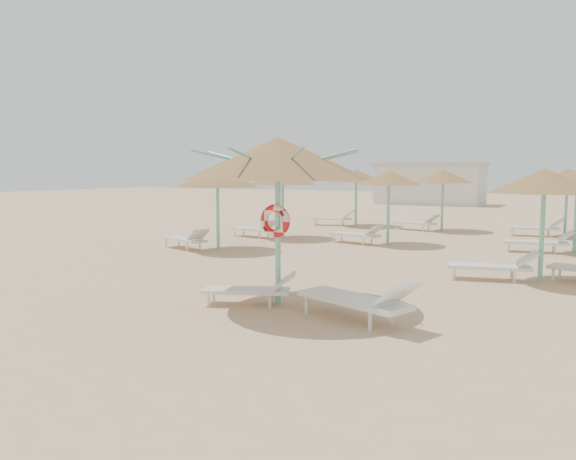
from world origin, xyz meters
The scene contains 6 objects.
ground centered at (0.00, 0.00, 0.00)m, with size 120.00×120.00×0.00m, color tan.
main_palapa centered at (0.36, 0.09, 2.84)m, with size 3.64×3.64×3.26m.
lounger_main_a centered at (-0.02, -0.23, 0.31)m, with size 1.86×1.22×0.65m.
lounger_main_b centered at (2.29, -0.39, 0.40)m, with size 2.41×1.42×0.84m.
palapa_field centered at (-0.26, 11.00, 2.31)m, with size 14.74×13.24×2.70m.
service_hut centered at (-6.00, 35.00, 1.64)m, with size 8.40×4.40×3.25m.
Camera 1 is at (5.83, -9.31, 2.61)m, focal length 35.00 mm.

